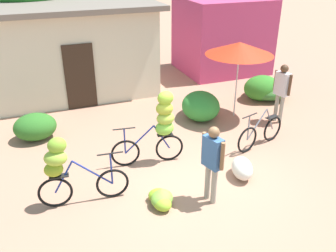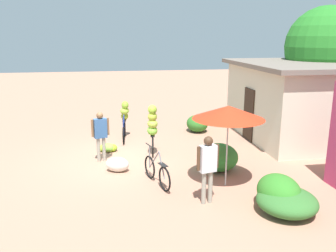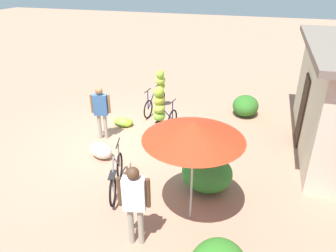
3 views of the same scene
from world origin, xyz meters
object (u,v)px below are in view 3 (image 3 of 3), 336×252
bicycle_leftmost (159,88)px  person_vendor (101,108)px  person_bystander (134,199)px  bicycle_near_pile (161,110)px  produce_sack (101,151)px  banana_pile_on_ground (123,122)px  market_umbrella (194,130)px  bicycle_center_loaded (116,177)px

bicycle_leftmost → person_vendor: 2.76m
bicycle_leftmost → person_bystander: bearing=15.3°
bicycle_near_pile → person_vendor: 1.77m
bicycle_leftmost → person_vendor: bearing=-18.9°
bicycle_leftmost → person_vendor: person_vendor is taller
bicycle_near_pile → produce_sack: (1.42, -1.25, -0.77)m
person_vendor → produce_sack: bearing=25.1°
bicycle_near_pile → person_vendor: size_ratio=1.07×
bicycle_near_pile → banana_pile_on_ground: bearing=-110.0°
market_umbrella → bicycle_center_loaded: market_umbrella is taller
bicycle_near_pile → produce_sack: size_ratio=2.49×
bicycle_center_loaded → person_bystander: 1.81m
market_umbrella → person_bystander: bearing=-39.6°
bicycle_center_loaded → banana_pile_on_ground: (-3.11, -1.30, -0.23)m
bicycle_center_loaded → person_bystander: size_ratio=0.94×
person_bystander → produce_sack: bearing=-139.9°
bicycle_leftmost → bicycle_center_loaded: (4.77, 0.62, -0.47)m
bicycle_leftmost → bicycle_center_loaded: size_ratio=1.10×
banana_pile_on_ground → produce_sack: (1.97, 0.26, 0.08)m
bicycle_center_loaded → banana_pile_on_ground: bearing=-157.4°
produce_sack → person_bystander: (2.47, 2.08, 0.82)m
produce_sack → person_vendor: (-1.02, -0.48, 0.77)m
market_umbrella → person_vendor: bearing=-127.0°
market_umbrella → produce_sack: (-1.51, -2.88, -1.81)m
bicycle_near_pile → person_bystander: size_ratio=1.03×
produce_sack → bicycle_center_loaded: bearing=42.1°
person_vendor → banana_pile_on_ground: bearing=167.2°
person_vendor → person_bystander: size_ratio=0.96×
bicycle_center_loaded → bicycle_leftmost: bearing=-172.6°
market_umbrella → bicycle_near_pile: 3.50m
produce_sack → person_bystander: bearing=40.1°
market_umbrella → bicycle_near_pile: size_ratio=1.27×
bicycle_leftmost → banana_pile_on_ground: size_ratio=2.31×
bicycle_near_pile → bicycle_center_loaded: bearing=-4.7°
person_bystander → bicycle_near_pile: bearing=-167.9°
banana_pile_on_ground → bicycle_center_loaded: bearing=22.6°
bicycle_near_pile → banana_pile_on_ground: (-0.55, -1.51, -0.85)m
market_umbrella → produce_sack: bearing=-117.6°
bicycle_leftmost → produce_sack: 3.70m
banana_pile_on_ground → person_bystander: 5.09m
bicycle_leftmost → bicycle_center_loaded: bearing=7.4°
person_vendor → market_umbrella: bearing=53.0°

